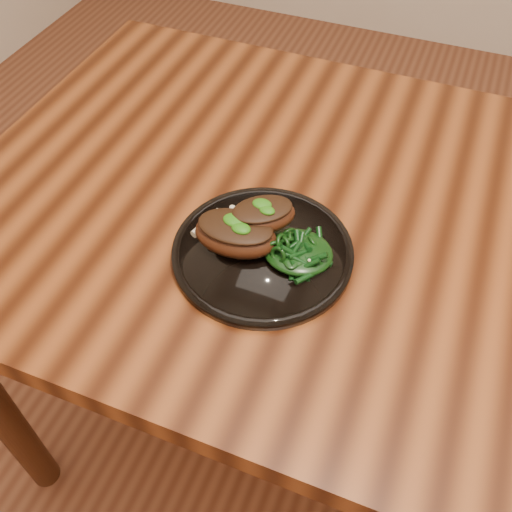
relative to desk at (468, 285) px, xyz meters
The scene contains 6 objects.
desk is the anchor object (origin of this frame).
plate 0.33m from the desk, 156.25° to the right, with size 0.25×0.25×0.02m.
lamb_chop_front 0.37m from the desk, 157.35° to the right, with size 0.12×0.08×0.05m.
lamb_chop_back 0.34m from the desk, 161.24° to the right, with size 0.11×0.10×0.04m.
herb_smear 0.34m from the desk, 167.19° to the right, with size 0.07×0.05×0.00m, color #154D08.
greens_heap 0.29m from the desk, 152.86° to the right, with size 0.10×0.09×0.04m.
Camera 1 is at (-0.10, -0.61, 1.35)m, focal length 40.00 mm.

